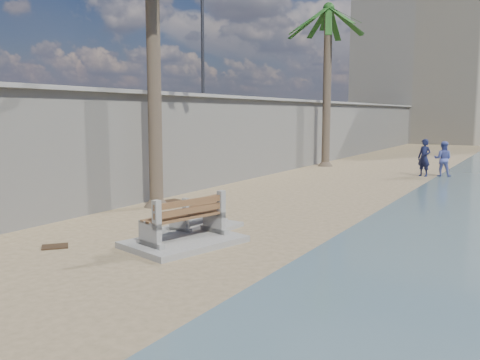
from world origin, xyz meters
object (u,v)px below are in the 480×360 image
at_px(palm_back, 329,11).
at_px(person_a, 424,155).
at_px(person_b, 443,157).
at_px(bench_near, 184,225).
at_px(bench_far, 198,216).

relative_size(palm_back, person_a, 4.71).
bearing_deg(person_b, bench_near, 75.74).
relative_size(bench_near, person_a, 1.42).
distance_m(person_a, person_b, 0.86).
bearing_deg(bench_far, bench_near, -67.56).
xyz_separation_m(bench_far, person_a, (2.59, 14.25, 0.62)).
bearing_deg(bench_near, person_a, 82.50).
xyz_separation_m(person_a, person_b, (0.75, 0.40, -0.09)).
relative_size(bench_near, bench_far, 1.35).
bearing_deg(palm_back, bench_far, -79.58).
xyz_separation_m(bench_near, person_a, (2.05, 15.56, 0.54)).
relative_size(person_a, person_b, 1.10).
distance_m(bench_near, bench_far, 1.42).
height_order(palm_back, person_a, palm_back).
height_order(bench_far, palm_back, palm_back).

